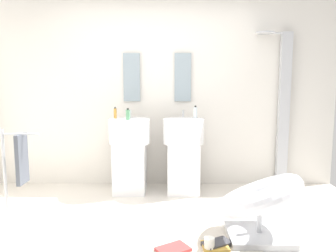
# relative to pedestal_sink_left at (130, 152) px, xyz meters

# --- Properties ---
(ground_plane) EXTENTS (4.80, 3.60, 0.04)m
(ground_plane) POSITION_rel_pedestal_sink_left_xyz_m (0.34, -1.24, -0.55)
(ground_plane) COLOR silver
(rear_partition) EXTENTS (4.80, 0.10, 2.60)m
(rear_partition) POSITION_rel_pedestal_sink_left_xyz_m (0.34, 0.41, 0.77)
(rear_partition) COLOR silver
(rear_partition) RESTS_ON ground_plane
(pedestal_sink_left) EXTENTS (0.51, 0.51, 1.05)m
(pedestal_sink_left) POSITION_rel_pedestal_sink_left_xyz_m (0.00, 0.00, 0.00)
(pedestal_sink_left) COLOR white
(pedestal_sink_left) RESTS_ON ground_plane
(pedestal_sink_right) EXTENTS (0.51, 0.51, 1.05)m
(pedestal_sink_right) POSITION_rel_pedestal_sink_left_xyz_m (0.68, 0.00, 0.00)
(pedestal_sink_right) COLOR white
(pedestal_sink_right) RESTS_ON ground_plane
(vanity_mirror_left) EXTENTS (0.22, 0.03, 0.63)m
(vanity_mirror_left) POSITION_rel_pedestal_sink_left_xyz_m (0.00, 0.34, 0.94)
(vanity_mirror_left) COLOR #8C9EA8
(vanity_mirror_right) EXTENTS (0.22, 0.03, 0.63)m
(vanity_mirror_right) POSITION_rel_pedestal_sink_left_xyz_m (0.68, 0.34, 0.94)
(vanity_mirror_right) COLOR #8C9EA8
(shower_column) EXTENTS (0.49, 0.24, 2.05)m
(shower_column) POSITION_rel_pedestal_sink_left_xyz_m (2.01, 0.29, 0.55)
(shower_column) COLOR #B7BABF
(shower_column) RESTS_ON ground_plane
(lounge_chair) EXTENTS (1.08, 1.07, 0.65)m
(lounge_chair) POSITION_rel_pedestal_sink_left_xyz_m (1.32, -1.28, -0.18)
(lounge_chair) COLOR #B7BABF
(lounge_chair) RESTS_ON ground_plane
(towel_rack) EXTENTS (0.37, 0.22, 0.95)m
(towel_rack) POSITION_rel_pedestal_sink_left_xyz_m (-0.99, -0.92, 0.10)
(towel_rack) COLOR #B7BABF
(towel_rack) RESTS_ON ground_plane
(area_rug) EXTENTS (1.01, 0.75, 0.01)m
(area_rug) POSITION_rel_pedestal_sink_left_xyz_m (0.79, -1.44, -0.53)
(area_rug) COLOR beige
(area_rug) RESTS_ON ground_plane
(magazine_ochre) EXTENTS (0.23, 0.21, 0.02)m
(magazine_ochre) POSITION_rel_pedestal_sink_left_xyz_m (0.90, -1.47, -0.51)
(magazine_ochre) COLOR gold
(magazine_ochre) RESTS_ON area_rug
(magazine_charcoal) EXTENTS (0.28, 0.24, 0.03)m
(magazine_charcoal) POSITION_rel_pedestal_sink_left_xyz_m (0.92, -1.44, -0.50)
(magazine_charcoal) COLOR #38383D
(magazine_charcoal) RESTS_ON area_rug
(magazine_red) EXTENTS (0.32, 0.30, 0.03)m
(magazine_red) POSITION_rel_pedestal_sink_left_xyz_m (0.54, -1.53, -0.51)
(magazine_red) COLOR #B73838
(magazine_red) RESTS_ON area_rug
(coffee_mug) EXTENTS (0.09, 0.09, 0.11)m
(coffee_mug) POSITION_rel_pedestal_sink_left_xyz_m (0.84, -1.52, -0.47)
(coffee_mug) COLOR white
(coffee_mug) RESTS_ON area_rug
(soap_bottle_green) EXTENTS (0.05, 0.05, 0.14)m
(soap_bottle_green) POSITION_rel_pedestal_sink_left_xyz_m (0.00, -0.14, 0.48)
(soap_bottle_green) COLOR #59996B
(soap_bottle_green) RESTS_ON pedestal_sink_left
(soap_bottle_clear) EXTENTS (0.05, 0.05, 0.16)m
(soap_bottle_clear) POSITION_rel_pedestal_sink_left_xyz_m (0.83, 0.05, 0.49)
(soap_bottle_clear) COLOR silver
(soap_bottle_clear) RESTS_ON pedestal_sink_right
(soap_bottle_amber) EXTENTS (0.04, 0.04, 0.14)m
(soap_bottle_amber) POSITION_rel_pedestal_sink_left_xyz_m (-0.18, 0.04, 0.49)
(soap_bottle_amber) COLOR #C68C38
(soap_bottle_amber) RESTS_ON pedestal_sink_left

